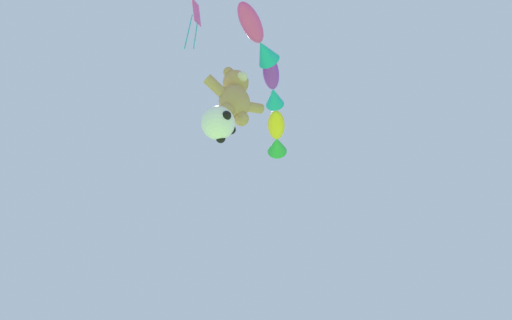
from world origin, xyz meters
TOP-DOWN VIEW (x-y plane):
  - teddy_bear_kite at (-1.40, 5.23)m, footprint 2.19×0.97m
  - soccer_ball_kite at (-1.85, 5.30)m, footprint 1.06×1.06m
  - fish_kite_goldfin at (1.88, 7.07)m, footprint 2.14×2.30m
  - fish_kite_violet at (-0.02, 5.00)m, footprint 1.92×1.93m
  - fish_kite_magenta at (-1.82, 3.46)m, footprint 2.02×1.49m
  - diamond_kite at (-3.19, 5.16)m, footprint 0.77×0.74m

SIDE VIEW (x-z plane):
  - soccer_ball_kite at x=-1.85m, z-range 7.79..8.77m
  - teddy_bear_kite at x=-1.40m, z-range 8.63..10.85m
  - fish_kite_magenta at x=-1.82m, z-range 9.94..10.61m
  - fish_kite_violet at x=-0.02m, z-range 10.71..11.39m
  - fish_kite_goldfin at x=1.88m, z-range 10.83..11.68m
  - diamond_kite at x=-3.19m, z-range 11.01..13.89m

